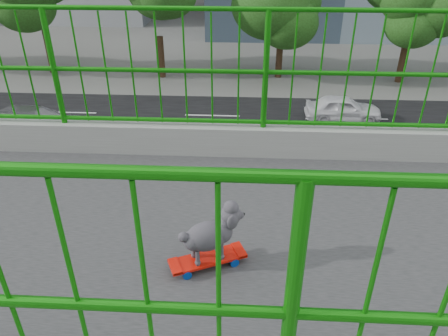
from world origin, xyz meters
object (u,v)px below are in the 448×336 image
car_7 (35,158)px  skateboard (208,260)px  poodle (211,233)px  car_0 (122,275)px  car_2 (442,169)px  car_3 (35,124)px  car_1 (376,214)px  car_4 (343,108)px

car_7 → skateboard: bearing=-146.5°
poodle → car_7: 16.55m
car_0 → car_2: car_2 is taller
car_3 → car_2: bearing=-100.1°
car_1 → car_4: car_1 is taller
skateboard → car_2: (-12.67, 8.05, -6.33)m
car_1 → car_2: bearing=133.3°
poodle → car_3: (-15.86, -9.87, -6.48)m
skateboard → car_7: (-12.67, -8.40, -6.31)m
car_4 → car_7: bearing=114.9°
skateboard → car_3: skateboard is taller
car_1 → car_3: (-6.40, -14.49, 0.05)m
car_2 → car_7: size_ratio=1.03×
car_4 → skateboard: bearing=164.2°
car_7 → car_1: bearing=-103.8°
poodle → car_3: size_ratio=0.08×
car_7 → car_3: bearing=24.3°
poodle → car_0: (-6.26, -3.09, -6.58)m
car_1 → car_0: bearing=-67.5°
car_2 → car_3: size_ratio=0.96×
car_4 → car_7: 15.19m
car_1 → car_4: bearing=175.6°
skateboard → car_2: size_ratio=0.10×
car_0 → car_2: bearing=119.9°
poodle → car_4: bearing=140.5°
car_2 → car_3: 18.17m
car_1 → car_4: 9.63m
car_3 → car_7: bearing=-155.7°
car_1 → car_4: (-9.60, 0.73, -0.07)m
poodle → car_0: 9.59m
car_4 → car_7: car_7 is taller
car_2 → car_3: (-3.20, -17.89, 0.07)m
car_4 → car_1: bearing=175.6°
car_2 → car_7: 16.44m
poodle → car_0: bearing=-177.6°
car_1 → car_3: size_ratio=0.82×
poodle → car_1: bearing=130.1°
skateboard → car_3: bearing=-172.0°
poodle → car_2: poodle is taller
skateboard → car_2: bearing=123.7°
car_0 → car_3: (-9.60, -6.78, 0.10)m
car_1 → car_7: car_1 is taller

